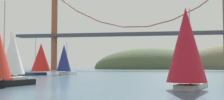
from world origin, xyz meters
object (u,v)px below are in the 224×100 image
at_px(sailboat_red_spinnaker, 41,58).
at_px(sailboat_navy_sail, 64,59).
at_px(sailboat_white_mainsail, 12,55).
at_px(sailboat_yellow_sail, 193,58).
at_px(sailboat_crimson_sail, 186,47).

relative_size(sailboat_red_spinnaker, sailboat_navy_sail, 1.09).
bearing_deg(sailboat_white_mainsail, sailboat_navy_sail, 87.99).
relative_size(sailboat_navy_sail, sailboat_yellow_sail, 0.97).
distance_m(sailboat_red_spinnaker, sailboat_crimson_sail, 49.04).
bearing_deg(sailboat_white_mainsail, sailboat_red_spinnaker, 102.76).
height_order(sailboat_navy_sail, sailboat_white_mainsail, sailboat_navy_sail).
bearing_deg(sailboat_navy_sail, sailboat_red_spinnaker, -166.51).
relative_size(sailboat_red_spinnaker, sailboat_crimson_sail, 1.02).
bearing_deg(sailboat_red_spinnaker, sailboat_white_mainsail, -77.24).
bearing_deg(sailboat_yellow_sail, sailboat_navy_sail, 172.34).
height_order(sailboat_red_spinnaker, sailboat_navy_sail, sailboat_red_spinnaker).
bearing_deg(sailboat_red_spinnaker, sailboat_crimson_sail, -46.85).
xyz_separation_m(sailboat_red_spinnaker, sailboat_yellow_sail, (38.16, -2.89, -0.22)).
relative_size(sailboat_navy_sail, sailboat_crimson_sail, 0.94).
distance_m(sailboat_yellow_sail, sailboat_crimson_sail, 33.21).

